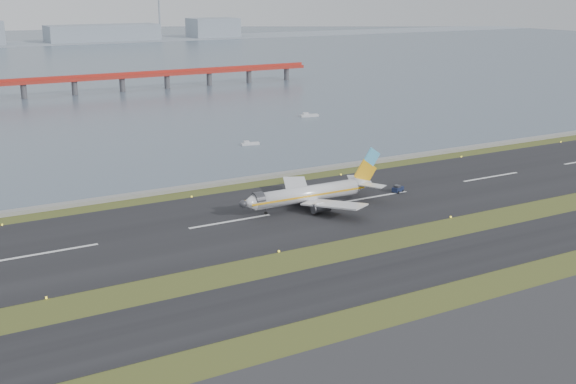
# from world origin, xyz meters

# --- Properties ---
(ground) EXTENTS (1000.00, 1000.00, 0.00)m
(ground) POSITION_xyz_m (0.00, 0.00, 0.00)
(ground) COLOR #354719
(ground) RESTS_ON ground
(taxiway_strip) EXTENTS (1000.00, 18.00, 0.10)m
(taxiway_strip) POSITION_xyz_m (0.00, -12.00, 0.05)
(taxiway_strip) COLOR black
(taxiway_strip) RESTS_ON ground
(runway_strip) EXTENTS (1000.00, 45.00, 0.10)m
(runway_strip) POSITION_xyz_m (0.00, 30.00, 0.05)
(runway_strip) COLOR black
(runway_strip) RESTS_ON ground
(seawall) EXTENTS (1000.00, 2.50, 1.00)m
(seawall) POSITION_xyz_m (0.00, 60.00, 0.50)
(seawall) COLOR gray
(seawall) RESTS_ON ground
(red_pier) EXTENTS (260.00, 5.00, 10.20)m
(red_pier) POSITION_xyz_m (20.00, 250.00, 7.28)
(red_pier) COLOR #A7261C
(red_pier) RESTS_ON ground
(airliner) EXTENTS (38.52, 32.89, 12.80)m
(airliner) POSITION_xyz_m (21.87, 30.56, 3.46)
(airliner) COLOR white
(airliner) RESTS_ON ground
(pushback_tug) EXTENTS (3.49, 2.64, 1.98)m
(pushback_tug) POSITION_xyz_m (47.82, 30.57, 0.96)
(pushback_tug) COLOR #151D3A
(pushback_tug) RESTS_ON ground
(workboat_near) EXTENTS (6.43, 3.00, 1.50)m
(workboat_near) POSITION_xyz_m (41.21, 101.73, 0.47)
(workboat_near) COLOR silver
(workboat_near) RESTS_ON ground
(workboat_far) EXTENTS (7.86, 3.73, 1.83)m
(workboat_far) POSITION_xyz_m (87.23, 139.04, 0.58)
(workboat_far) COLOR silver
(workboat_far) RESTS_ON ground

